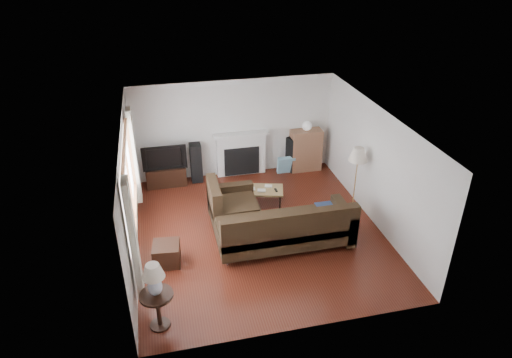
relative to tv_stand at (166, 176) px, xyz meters
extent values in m
cube|color=#511D12|center=(1.77, -2.50, -0.24)|extent=(5.10, 5.60, 0.04)
cube|color=white|center=(1.77, -2.50, 2.26)|extent=(5.10, 5.60, 0.04)
cube|color=silver|center=(1.77, 0.25, 1.01)|extent=(5.00, 0.04, 2.50)
cube|color=silver|center=(1.77, -5.25, 1.01)|extent=(5.00, 0.04, 2.50)
cube|color=silver|center=(-0.73, -2.50, 1.01)|extent=(0.04, 5.50, 2.50)
cube|color=silver|center=(4.27, -2.50, 1.01)|extent=(0.04, 5.50, 2.50)
cube|color=brown|center=(-0.68, -2.70, 1.31)|extent=(0.12, 2.74, 1.54)
cube|color=beige|center=(-0.63, -4.22, 1.16)|extent=(0.10, 0.35, 2.10)
cube|color=beige|center=(-0.63, -1.18, 1.16)|extent=(0.10, 0.35, 2.10)
cube|color=white|center=(1.92, 0.14, 0.33)|extent=(1.40, 0.26, 1.15)
cube|color=black|center=(0.00, 0.00, 0.00)|extent=(0.97, 0.44, 0.48)
imported|color=black|center=(0.00, 0.00, 0.55)|extent=(1.06, 0.14, 0.61)
cube|color=black|center=(0.76, 0.05, 0.25)|extent=(0.28, 0.33, 0.99)
cube|color=black|center=(3.27, 0.03, 0.22)|extent=(0.35, 0.38, 0.92)
cube|color=#8E5E42|center=(3.62, 0.03, 0.31)|extent=(0.80, 0.38, 1.10)
sphere|color=white|center=(3.62, 0.03, 0.98)|extent=(0.24, 0.24, 0.24)
cube|color=black|center=(2.16, -3.05, 0.23)|extent=(2.90, 2.12, 0.94)
cube|color=olive|center=(2.06, -1.43, -0.04)|extent=(1.12, 0.79, 0.40)
cube|color=black|center=(-0.17, -3.11, -0.03)|extent=(0.55, 0.55, 0.42)
cube|color=gold|center=(3.99, -2.21, 0.54)|extent=(0.45, 0.45, 1.57)
cube|color=black|center=(-0.38, -4.68, 0.09)|extent=(0.53, 0.53, 0.66)
cube|color=silver|center=(-0.38, -4.68, 0.70)|extent=(0.35, 0.35, 0.56)
camera|label=1|loc=(-0.07, -10.19, 5.32)|focal=32.00mm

